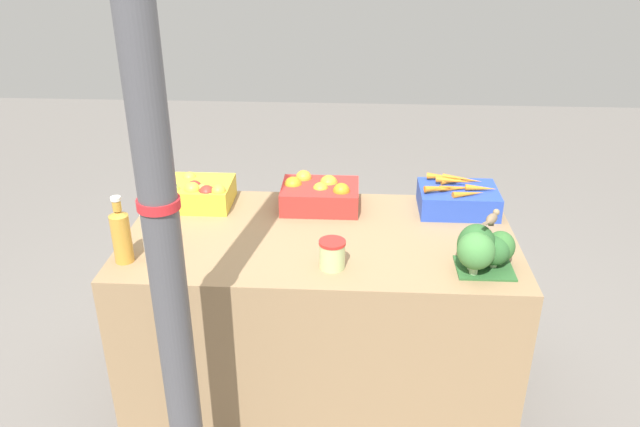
{
  "coord_description": "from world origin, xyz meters",
  "views": [
    {
      "loc": [
        0.14,
        -2.39,
        2.09
      ],
      "look_at": [
        0.0,
        0.0,
        0.93
      ],
      "focal_mm": 35.0,
      "sensor_mm": 36.0,
      "label": 1
    }
  ],
  "objects_px": {
    "orange_crate": "(319,194)",
    "pickle_jar": "(332,254)",
    "broccoli_pile": "(482,249)",
    "support_pole": "(163,239)",
    "sparrow_bird": "(492,218)",
    "juice_bottle_cloudy": "(151,235)",
    "carrot_crate": "(458,198)",
    "juice_bottle_amber": "(121,234)",
    "apple_crate": "(194,193)"
  },
  "relations": [
    {
      "from": "orange_crate",
      "to": "pickle_jar",
      "type": "xyz_separation_m",
      "value": [
        0.08,
        -0.56,
        -0.01
      ]
    },
    {
      "from": "juice_bottle_amber",
      "to": "apple_crate",
      "type": "bearing_deg",
      "value": 74.12
    },
    {
      "from": "carrot_crate",
      "to": "juice_bottle_amber",
      "type": "height_order",
      "value": "juice_bottle_amber"
    },
    {
      "from": "apple_crate",
      "to": "carrot_crate",
      "type": "bearing_deg",
      "value": 0.6
    },
    {
      "from": "juice_bottle_amber",
      "to": "juice_bottle_cloudy",
      "type": "xyz_separation_m",
      "value": [
        0.12,
        -0.0,
        0.0
      ]
    },
    {
      "from": "juice_bottle_cloudy",
      "to": "sparrow_bird",
      "type": "height_order",
      "value": "juice_bottle_cloudy"
    },
    {
      "from": "broccoli_pile",
      "to": "juice_bottle_cloudy",
      "type": "xyz_separation_m",
      "value": [
        -1.29,
        -0.01,
        0.03
      ]
    },
    {
      "from": "support_pole",
      "to": "orange_crate",
      "type": "distance_m",
      "value": 1.17
    },
    {
      "from": "carrot_crate",
      "to": "juice_bottle_cloudy",
      "type": "height_order",
      "value": "juice_bottle_cloudy"
    },
    {
      "from": "apple_crate",
      "to": "juice_bottle_amber",
      "type": "xyz_separation_m",
      "value": [
        -0.15,
        -0.54,
        0.05
      ]
    },
    {
      "from": "broccoli_pile",
      "to": "juice_bottle_cloudy",
      "type": "distance_m",
      "value": 1.29
    },
    {
      "from": "broccoli_pile",
      "to": "juice_bottle_amber",
      "type": "xyz_separation_m",
      "value": [
        -1.4,
        -0.01,
        0.03
      ]
    },
    {
      "from": "support_pole",
      "to": "pickle_jar",
      "type": "height_order",
      "value": "support_pole"
    },
    {
      "from": "support_pole",
      "to": "juice_bottle_amber",
      "type": "relative_size",
      "value": 8.56
    },
    {
      "from": "orange_crate",
      "to": "carrot_crate",
      "type": "distance_m",
      "value": 0.64
    },
    {
      "from": "broccoli_pile",
      "to": "pickle_jar",
      "type": "xyz_separation_m",
      "value": [
        -0.57,
        -0.02,
        -0.03
      ]
    },
    {
      "from": "support_pole",
      "to": "broccoli_pile",
      "type": "distance_m",
      "value": 1.21
    },
    {
      "from": "pickle_jar",
      "to": "sparrow_bird",
      "type": "xyz_separation_m",
      "value": [
        0.61,
        0.04,
        0.15
      ]
    },
    {
      "from": "juice_bottle_cloudy",
      "to": "sparrow_bird",
      "type": "xyz_separation_m",
      "value": [
        1.32,
        0.04,
        0.09
      ]
    },
    {
      "from": "carrot_crate",
      "to": "sparrow_bird",
      "type": "xyz_separation_m",
      "value": [
        0.04,
        -0.51,
        0.15
      ]
    },
    {
      "from": "juice_bottle_amber",
      "to": "sparrow_bird",
      "type": "relative_size",
      "value": 2.33
    },
    {
      "from": "carrot_crate",
      "to": "sparrow_bird",
      "type": "relative_size",
      "value": 2.97
    },
    {
      "from": "apple_crate",
      "to": "sparrow_bird",
      "type": "distance_m",
      "value": 1.38
    },
    {
      "from": "carrot_crate",
      "to": "pickle_jar",
      "type": "height_order",
      "value": "carrot_crate"
    },
    {
      "from": "apple_crate",
      "to": "sparrow_bird",
      "type": "relative_size",
      "value": 2.97
    },
    {
      "from": "broccoli_pile",
      "to": "juice_bottle_amber",
      "type": "distance_m",
      "value": 1.4
    },
    {
      "from": "orange_crate",
      "to": "broccoli_pile",
      "type": "distance_m",
      "value": 0.85
    },
    {
      "from": "juice_bottle_cloudy",
      "to": "carrot_crate",
      "type": "bearing_deg",
      "value": 23.43
    },
    {
      "from": "juice_bottle_amber",
      "to": "pickle_jar",
      "type": "distance_m",
      "value": 0.83
    },
    {
      "from": "broccoli_pile",
      "to": "sparrow_bird",
      "type": "bearing_deg",
      "value": 39.97
    },
    {
      "from": "juice_bottle_cloudy",
      "to": "sparrow_bird",
      "type": "distance_m",
      "value": 1.32
    },
    {
      "from": "apple_crate",
      "to": "carrot_crate",
      "type": "distance_m",
      "value": 1.24
    },
    {
      "from": "apple_crate",
      "to": "juice_bottle_amber",
      "type": "height_order",
      "value": "juice_bottle_amber"
    },
    {
      "from": "sparrow_bird",
      "to": "orange_crate",
      "type": "bearing_deg",
      "value": 85.75
    },
    {
      "from": "orange_crate",
      "to": "juice_bottle_cloudy",
      "type": "height_order",
      "value": "juice_bottle_cloudy"
    },
    {
      "from": "apple_crate",
      "to": "broccoli_pile",
      "type": "relative_size",
      "value": 1.5
    },
    {
      "from": "support_pole",
      "to": "pickle_jar",
      "type": "relative_size",
      "value": 20.64
    },
    {
      "from": "apple_crate",
      "to": "support_pole",
      "type": "bearing_deg",
      "value": -79.89
    },
    {
      "from": "apple_crate",
      "to": "broccoli_pile",
      "type": "distance_m",
      "value": 1.36
    },
    {
      "from": "broccoli_pile",
      "to": "pickle_jar",
      "type": "bearing_deg",
      "value": -178.49
    },
    {
      "from": "orange_crate",
      "to": "sparrow_bird",
      "type": "bearing_deg",
      "value": -36.87
    },
    {
      "from": "broccoli_pile",
      "to": "sparrow_bird",
      "type": "xyz_separation_m",
      "value": [
        0.03,
        0.03,
        0.12
      ]
    },
    {
      "from": "support_pole",
      "to": "pickle_jar",
      "type": "bearing_deg",
      "value": 45.09
    },
    {
      "from": "pickle_jar",
      "to": "orange_crate",
      "type": "bearing_deg",
      "value": 98.4
    },
    {
      "from": "juice_bottle_amber",
      "to": "carrot_crate",
      "type": "bearing_deg",
      "value": 21.63
    },
    {
      "from": "broccoli_pile",
      "to": "sparrow_bird",
      "type": "height_order",
      "value": "sparrow_bird"
    },
    {
      "from": "carrot_crate",
      "to": "support_pole",
      "type": "bearing_deg",
      "value": -135.16
    },
    {
      "from": "carrot_crate",
      "to": "sparrow_bird",
      "type": "distance_m",
      "value": 0.54
    },
    {
      "from": "support_pole",
      "to": "juice_bottle_amber",
      "type": "distance_m",
      "value": 0.65
    },
    {
      "from": "apple_crate",
      "to": "pickle_jar",
      "type": "distance_m",
      "value": 0.87
    }
  ]
}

